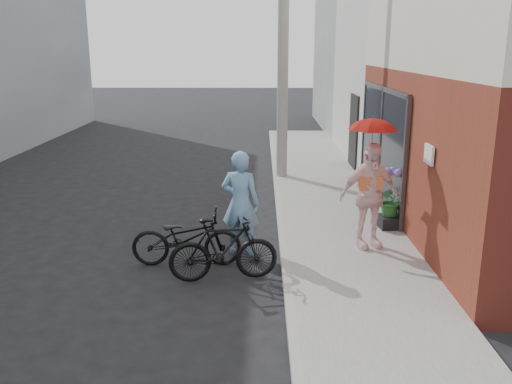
{
  "coord_description": "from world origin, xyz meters",
  "views": [
    {
      "loc": [
        0.55,
        -8.08,
        3.43
      ],
      "look_at": [
        0.47,
        0.61,
        1.1
      ],
      "focal_mm": 38.0,
      "sensor_mm": 36.0,
      "label": 1
    }
  ],
  "objects_px": {
    "bike_right": "(223,249)",
    "kimono_woman": "(369,196)",
    "officer": "(240,203)",
    "bike_left": "(186,238)",
    "utility_pole": "(283,44)",
    "planter": "(390,222)"
  },
  "relations": [
    {
      "from": "bike_left",
      "to": "officer",
      "type": "bearing_deg",
      "value": -61.85
    },
    {
      "from": "bike_right",
      "to": "bike_left",
      "type": "bearing_deg",
      "value": 37.93
    },
    {
      "from": "officer",
      "to": "planter",
      "type": "distance_m",
      "value": 3.07
    },
    {
      "from": "utility_pole",
      "to": "officer",
      "type": "distance_m",
      "value": 6.04
    },
    {
      "from": "bike_right",
      "to": "planter",
      "type": "distance_m",
      "value": 3.72
    },
    {
      "from": "bike_right",
      "to": "kimono_woman",
      "type": "bearing_deg",
      "value": -73.5
    },
    {
      "from": "officer",
      "to": "bike_left",
      "type": "distance_m",
      "value": 1.08
    },
    {
      "from": "bike_left",
      "to": "utility_pole",
      "type": "bearing_deg",
      "value": -18.27
    },
    {
      "from": "bike_left",
      "to": "planter",
      "type": "bearing_deg",
      "value": -68.34
    },
    {
      "from": "utility_pole",
      "to": "officer",
      "type": "xyz_separation_m",
      "value": [
        -0.89,
        -5.38,
        -2.6
      ]
    },
    {
      "from": "bike_left",
      "to": "kimono_woman",
      "type": "xyz_separation_m",
      "value": [
        3.01,
        0.56,
        0.56
      ]
    },
    {
      "from": "kimono_woman",
      "to": "bike_left",
      "type": "bearing_deg",
      "value": 173.74
    },
    {
      "from": "utility_pole",
      "to": "bike_left",
      "type": "relative_size",
      "value": 3.97
    },
    {
      "from": "bike_left",
      "to": "bike_right",
      "type": "height_order",
      "value": "bike_right"
    },
    {
      "from": "kimono_woman",
      "to": "officer",
      "type": "bearing_deg",
      "value": 164.99
    },
    {
      "from": "bike_right",
      "to": "planter",
      "type": "xyz_separation_m",
      "value": [
        3.01,
        2.17,
        -0.26
      ]
    },
    {
      "from": "officer",
      "to": "kimono_woman",
      "type": "relative_size",
      "value": 1.0
    },
    {
      "from": "bike_right",
      "to": "officer",
      "type": "bearing_deg",
      "value": -20.74
    },
    {
      "from": "officer",
      "to": "utility_pole",
      "type": "bearing_deg",
      "value": -85.13
    },
    {
      "from": "bike_left",
      "to": "bike_right",
      "type": "distance_m",
      "value": 0.87
    },
    {
      "from": "planter",
      "to": "officer",
      "type": "bearing_deg",
      "value": -158.75
    },
    {
      "from": "utility_pole",
      "to": "planter",
      "type": "bearing_deg",
      "value": -66.15
    }
  ]
}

